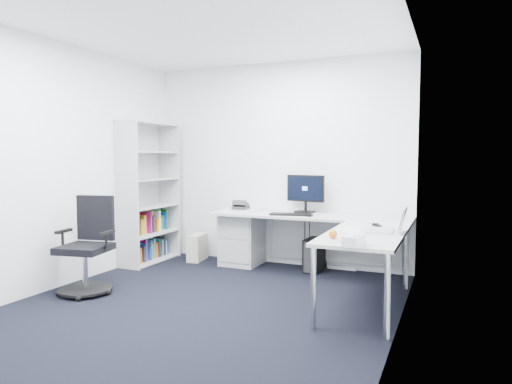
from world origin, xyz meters
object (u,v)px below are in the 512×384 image
at_px(l_desk, 299,249).
at_px(task_chair, 84,246).
at_px(monitor, 305,193).
at_px(bookshelf, 149,193).
at_px(laptop, 380,219).

relative_size(l_desk, task_chair, 2.44).
height_order(l_desk, monitor, monitor).
bearing_deg(l_desk, task_chair, -142.73).
distance_m(bookshelf, monitor, 2.13).
bearing_deg(laptop, bookshelf, 167.05).
distance_m(task_chair, monitor, 2.72).
height_order(bookshelf, monitor, bookshelf).
bearing_deg(bookshelf, l_desk, -1.32).
height_order(bookshelf, laptop, bookshelf).
bearing_deg(monitor, laptop, -37.05).
xyz_separation_m(l_desk, task_chair, (-1.90, -1.44, 0.15)).
xyz_separation_m(l_desk, laptop, (1.02, -0.62, 0.49)).
bearing_deg(bookshelf, laptop, -11.83).
relative_size(bookshelf, laptop, 5.48).
xyz_separation_m(l_desk, monitor, (-0.10, 0.54, 0.62)).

